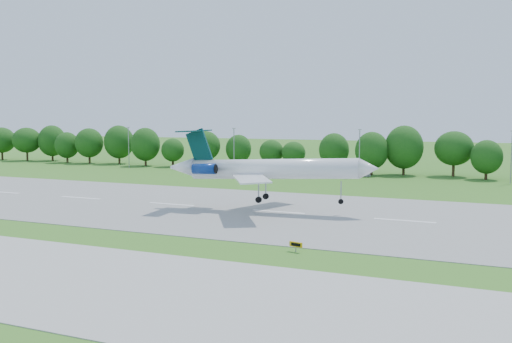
{
  "coord_description": "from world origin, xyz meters",
  "views": [
    {
      "loc": [
        12.57,
        -59.91,
        15.46
      ],
      "look_at": [
        -20.89,
        18.0,
        7.21
      ],
      "focal_mm": 40.0,
      "sensor_mm": 36.0,
      "label": 1
    }
  ],
  "objects_px": {
    "airliner": "(263,168)",
    "service_vehicle_a": "(213,170)",
    "taxi_sign_left": "(296,245)",
    "service_vehicle_b": "(363,174)"
  },
  "relations": [
    {
      "from": "airliner",
      "to": "service_vehicle_b",
      "type": "xyz_separation_m",
      "value": [
        3.16,
        59.61,
        -6.41
      ]
    },
    {
      "from": "service_vehicle_a",
      "to": "service_vehicle_b",
      "type": "relative_size",
      "value": 0.94
    },
    {
      "from": "airliner",
      "to": "service_vehicle_a",
      "type": "height_order",
      "value": "airliner"
    },
    {
      "from": "airliner",
      "to": "service_vehicle_a",
      "type": "relative_size",
      "value": 9.58
    },
    {
      "from": "service_vehicle_b",
      "to": "airliner",
      "type": "bearing_deg",
      "value": -167.56
    },
    {
      "from": "airliner",
      "to": "service_vehicle_b",
      "type": "bearing_deg",
      "value": 81.18
    },
    {
      "from": "taxi_sign_left",
      "to": "service_vehicle_b",
      "type": "xyz_separation_m",
      "value": [
        -11.01,
        83.88,
        -0.19
      ]
    },
    {
      "from": "taxi_sign_left",
      "to": "service_vehicle_b",
      "type": "relative_size",
      "value": 0.42
    },
    {
      "from": "taxi_sign_left",
      "to": "service_vehicle_b",
      "type": "distance_m",
      "value": 84.6
    },
    {
      "from": "airliner",
      "to": "service_vehicle_b",
      "type": "height_order",
      "value": "airliner"
    }
  ]
}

